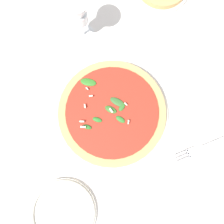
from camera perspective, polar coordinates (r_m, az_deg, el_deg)
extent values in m
plane|color=silver|center=(0.63, 3.75, -1.63)|extent=(6.00, 6.00, 0.00)
cylinder|color=silver|center=(0.63, 0.00, -0.35)|extent=(0.32, 0.32, 0.01)
cylinder|color=tan|center=(0.61, 0.00, -0.13)|extent=(0.30, 0.30, 0.02)
cylinder|color=#A82D1E|center=(0.60, 0.00, 0.05)|extent=(0.26, 0.26, 0.01)
ellipsoid|color=#2E7028|center=(0.59, 2.21, -1.95)|extent=(0.02, 0.03, 0.01)
ellipsoid|color=#33622C|center=(0.60, 1.41, 2.62)|extent=(0.03, 0.05, 0.01)
ellipsoid|color=#286924|center=(0.60, -6.51, -3.91)|extent=(0.02, 0.03, 0.01)
ellipsoid|color=#346525|center=(0.60, -0.33, 0.63)|extent=(0.03, 0.04, 0.01)
ellipsoid|color=#307324|center=(0.62, -6.09, 7.88)|extent=(0.04, 0.05, 0.01)
ellipsoid|color=#306926|center=(0.60, 2.58, 1.28)|extent=(0.03, 0.02, 0.01)
ellipsoid|color=#287126|center=(0.60, -3.88, -2.02)|extent=(0.02, 0.03, 0.01)
cube|color=#EFE5C6|center=(0.59, -7.87, -2.49)|extent=(0.01, 0.01, 0.01)
cube|color=#EFE5C6|center=(0.60, 3.63, 2.06)|extent=(0.00, 0.01, 0.01)
cube|color=#EFE5C6|center=(0.60, -5.54, 4.16)|extent=(0.01, 0.01, 0.01)
cube|color=#EFE5C6|center=(0.60, -7.09, 1.51)|extent=(0.01, 0.01, 0.01)
cube|color=#EFE5C6|center=(0.61, -6.53, 6.05)|extent=(0.00, 0.01, 0.01)
cube|color=#EFE5C6|center=(0.59, 4.30, -2.64)|extent=(0.01, 0.01, 0.01)
cube|color=#EFE5C6|center=(0.59, -0.22, 0.38)|extent=(0.01, 0.01, 0.01)
cube|color=#EFE5C6|center=(0.59, -7.55, -3.90)|extent=(0.01, 0.01, 0.01)
cylinder|color=white|center=(0.72, -7.36, 19.54)|extent=(0.07, 0.07, 0.00)
cylinder|color=white|center=(0.69, -7.75, 20.91)|extent=(0.01, 0.01, 0.07)
cone|color=white|center=(0.62, -8.83, 24.62)|extent=(0.08, 0.08, 0.10)
cylinder|color=white|center=(0.65, -8.43, 23.28)|extent=(0.04, 0.04, 0.03)
cube|color=silver|center=(0.69, 24.74, -7.42)|extent=(0.15, 0.11, 0.01)
cube|color=silver|center=(0.70, 27.06, -6.31)|extent=(0.13, 0.07, 0.00)
cube|color=silver|center=(0.66, 20.08, -9.81)|extent=(0.03, 0.03, 0.00)
cube|color=silver|center=(0.65, 17.59, -10.14)|extent=(0.04, 0.02, 0.00)
cube|color=silver|center=(0.65, 17.91, -10.86)|extent=(0.04, 0.02, 0.00)
cube|color=silver|center=(0.65, 18.23, -11.58)|extent=(0.04, 0.02, 0.00)
cylinder|color=silver|center=(0.66, -12.49, -24.17)|extent=(0.18, 0.18, 0.01)
torus|color=silver|center=(0.65, -12.66, -24.35)|extent=(0.17, 0.17, 0.01)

